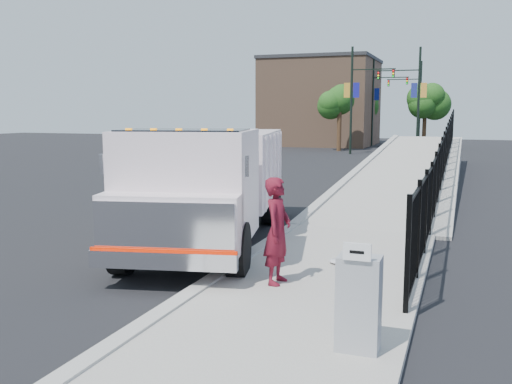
% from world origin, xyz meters
% --- Properties ---
extents(ground, '(120.00, 120.00, 0.00)m').
position_xyz_m(ground, '(0.00, 0.00, 0.00)').
color(ground, black).
rests_on(ground, ground).
extents(sidewalk, '(3.55, 12.00, 0.12)m').
position_xyz_m(sidewalk, '(1.93, -2.00, 0.06)').
color(sidewalk, '#9E998E').
rests_on(sidewalk, ground).
extents(curb, '(0.30, 12.00, 0.16)m').
position_xyz_m(curb, '(0.00, -2.00, 0.08)').
color(curb, '#ADAAA3').
rests_on(curb, ground).
extents(ramp, '(3.95, 24.06, 3.19)m').
position_xyz_m(ramp, '(2.12, 16.00, 0.00)').
color(ramp, '#9E998E').
rests_on(ramp, ground).
extents(iron_fence, '(0.10, 28.00, 1.80)m').
position_xyz_m(iron_fence, '(3.55, 12.00, 0.90)').
color(iron_fence, black).
rests_on(iron_fence, ground).
extents(truck, '(4.43, 8.79, 2.88)m').
position_xyz_m(truck, '(-1.47, 1.75, 1.62)').
color(truck, black).
rests_on(truck, ground).
extents(worker, '(0.48, 0.71, 1.93)m').
position_xyz_m(worker, '(1.21, -1.22, 1.08)').
color(worker, maroon).
rests_on(worker, sidewalk).
extents(utility_cabinet, '(0.55, 0.40, 1.25)m').
position_xyz_m(utility_cabinet, '(3.10, -3.64, 0.75)').
color(utility_cabinet, gray).
rests_on(utility_cabinet, sidewalk).
extents(arrow_sign, '(0.35, 0.04, 0.22)m').
position_xyz_m(arrow_sign, '(3.10, -3.86, 1.48)').
color(arrow_sign, white).
rests_on(arrow_sign, utility_cabinet).
extents(debris, '(0.40, 0.40, 0.10)m').
position_xyz_m(debris, '(1.98, 0.49, 0.17)').
color(debris, silver).
rests_on(debris, sidewalk).
extents(light_pole_0, '(3.77, 0.22, 8.00)m').
position_xyz_m(light_pole_0, '(-3.59, 32.47, 4.36)').
color(light_pole_0, black).
rests_on(light_pole_0, ground).
extents(light_pole_1, '(3.78, 0.22, 8.00)m').
position_xyz_m(light_pole_1, '(0.54, 34.34, 4.36)').
color(light_pole_1, black).
rests_on(light_pole_1, ground).
extents(light_pole_2, '(3.77, 0.22, 8.00)m').
position_xyz_m(light_pole_2, '(-3.63, 43.23, 4.36)').
color(light_pole_2, black).
rests_on(light_pole_2, ground).
extents(light_pole_3, '(3.77, 0.22, 8.00)m').
position_xyz_m(light_pole_3, '(-0.27, 46.85, 4.36)').
color(light_pole_3, black).
rests_on(light_pole_3, ground).
extents(tree_0, '(2.44, 2.44, 5.22)m').
position_xyz_m(tree_0, '(-5.41, 35.48, 3.93)').
color(tree_0, '#382314').
rests_on(tree_0, ground).
extents(tree_1, '(2.51, 2.51, 5.25)m').
position_xyz_m(tree_1, '(0.90, 41.04, 3.94)').
color(tree_1, '#382314').
rests_on(tree_1, ground).
extents(tree_2, '(3.09, 3.09, 5.54)m').
position_xyz_m(tree_2, '(-5.42, 46.56, 3.97)').
color(tree_2, '#382314').
rests_on(tree_2, ground).
extents(building, '(10.00, 10.00, 8.00)m').
position_xyz_m(building, '(-9.00, 44.00, 4.00)').
color(building, '#8C664C').
rests_on(building, ground).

